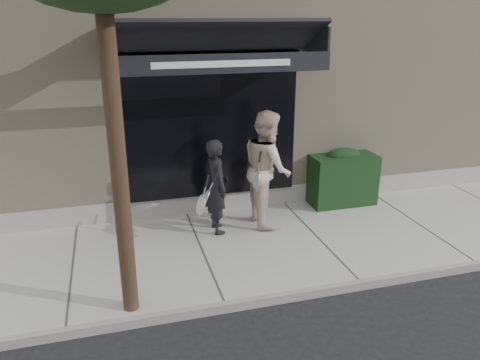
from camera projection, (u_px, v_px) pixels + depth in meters
name	position (u px, v px, depth m)	size (l,w,h in m)	color
ground	(315.00, 241.00, 8.14)	(80.00, 80.00, 0.00)	black
sidewalk	(315.00, 238.00, 8.12)	(20.00, 3.00, 0.12)	#A1A19C
curb	(360.00, 285.00, 6.71)	(20.00, 0.10, 0.14)	gray
building_facade	(238.00, 56.00, 11.71)	(14.30, 8.04, 5.64)	tan
hedge	(342.00, 177.00, 9.33)	(1.30, 0.70, 1.14)	black
pedestrian_front	(217.00, 187.00, 7.99)	(0.67, 0.86, 1.66)	black
pedestrian_back	(267.00, 168.00, 8.29)	(0.82, 1.03, 2.07)	beige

